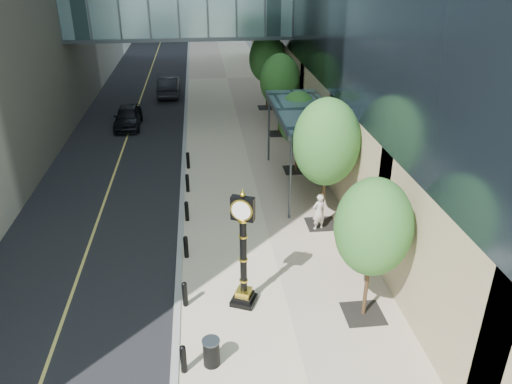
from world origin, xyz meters
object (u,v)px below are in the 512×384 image
street_clock (243,257)px  pedestrian (319,212)px  car_far (169,86)px  trash_bin (211,353)px  car_near (128,117)px

street_clock → pedestrian: size_ratio=2.54×
pedestrian → car_far: 26.13m
street_clock → trash_bin: size_ratio=5.02×
trash_bin → car_far: 32.92m
trash_bin → pedestrian: (5.19, 7.89, 0.44)m
street_clock → car_far: street_clock is taller
pedestrian → car_far: size_ratio=0.35×
street_clock → trash_bin: bearing=-89.9°
trash_bin → car_near: 24.77m
car_near → car_far: 8.98m
trash_bin → car_far: bearing=94.7°
street_clock → car_near: (-6.56, 21.28, -1.22)m
car_near → trash_bin: bearing=-78.4°
trash_bin → street_clock: bearing=66.3°
pedestrian → car_near: size_ratio=0.39×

